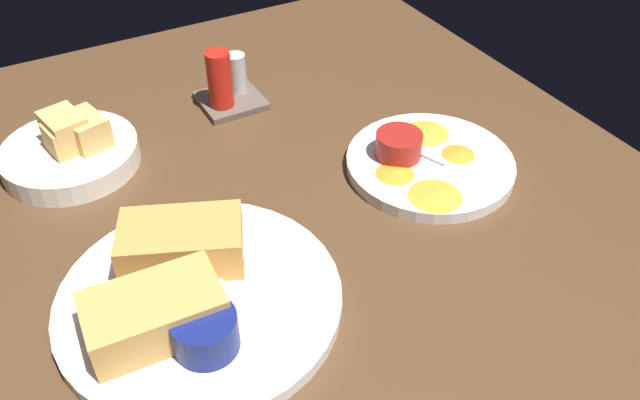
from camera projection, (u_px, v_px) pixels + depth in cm
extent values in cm
cube|color=#4C331E|center=(234.00, 242.00, 77.89)|extent=(110.00, 110.00, 3.00)
cylinder|color=silver|center=(200.00, 300.00, 68.05)|extent=(29.67, 29.67, 1.60)
cube|color=#C68C42|center=(182.00, 243.00, 69.91)|extent=(14.94, 12.07, 4.80)
cube|color=#DB938E|center=(182.00, 243.00, 69.91)|extent=(14.94, 11.61, 0.80)
cube|color=tan|center=(155.00, 314.00, 62.51)|extent=(13.37, 8.25, 4.80)
cube|color=#DB938E|center=(155.00, 314.00, 62.51)|extent=(13.60, 7.66, 0.80)
cylinder|color=navy|center=(205.00, 332.00, 61.31)|extent=(6.36, 6.36, 4.03)
cylinder|color=black|center=(203.00, 321.00, 60.27)|extent=(5.22, 5.22, 0.60)
cube|color=silver|center=(221.00, 272.00, 69.65)|extent=(3.46, 5.15, 0.40)
ellipsoid|color=silver|center=(213.00, 311.00, 65.35)|extent=(3.51, 3.87, 0.80)
cylinder|color=silver|center=(430.00, 164.00, 85.91)|extent=(21.99, 21.99, 1.60)
cylinder|color=maroon|center=(399.00, 145.00, 84.94)|extent=(6.09, 6.09, 3.30)
cylinder|color=olive|center=(399.00, 137.00, 84.13)|extent=(4.99, 4.99, 0.60)
cube|color=silver|center=(427.00, 156.00, 85.49)|extent=(2.81, 5.40, 0.40)
ellipsoid|color=silver|center=(392.00, 140.00, 88.03)|extent=(3.24, 3.79, 0.80)
cone|color=orange|center=(458.00, 153.00, 85.95)|extent=(5.48, 5.48, 0.60)
cone|color=gold|center=(435.00, 194.00, 79.41)|extent=(9.39, 9.39, 0.60)
cone|color=orange|center=(400.00, 148.00, 86.66)|extent=(5.34, 5.34, 0.60)
cone|color=gold|center=(426.00, 131.00, 89.71)|extent=(8.41, 8.41, 0.60)
cone|color=orange|center=(395.00, 172.00, 82.82)|extent=(7.03, 7.03, 0.60)
cylinder|color=silver|center=(71.00, 156.00, 86.13)|extent=(17.70, 17.70, 3.00)
cube|color=tan|center=(86.00, 130.00, 84.48)|extent=(5.80, 6.93, 4.01)
cube|color=tan|center=(65.00, 131.00, 83.72)|extent=(5.59, 6.81, 4.70)
cube|color=tan|center=(71.00, 135.00, 83.74)|extent=(6.74, 5.47, 3.83)
cube|color=brown|center=(231.00, 101.00, 98.43)|extent=(9.00, 9.00, 1.00)
cylinder|color=red|center=(220.00, 79.00, 93.89)|extent=(3.60, 3.60, 8.50)
cylinder|color=#B2B2B2|center=(236.00, 73.00, 97.76)|extent=(3.00, 3.00, 6.00)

